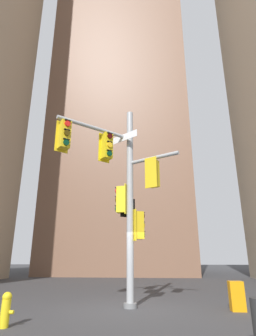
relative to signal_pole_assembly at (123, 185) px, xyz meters
name	(u,v)px	position (x,y,z in m)	size (l,w,h in m)	color
ground	(130,308)	(0.24, 0.36, -4.18)	(120.00, 120.00, 0.00)	#38383A
building_mid_block	(124,72)	(-2.45, 22.30, 22.21)	(14.81, 14.81, 52.78)	brown
signal_pole_assembly	(123,185)	(0.00, 0.00, 0.00)	(4.26, 2.51, 7.40)	#9EA0A3
fire_hydrant	(6,309)	(-2.59, -2.63, -3.76)	(0.33, 0.23, 0.81)	yellow
newspaper_box	(237,296)	(3.71, 0.11, -3.73)	(0.45, 0.36, 0.89)	orange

